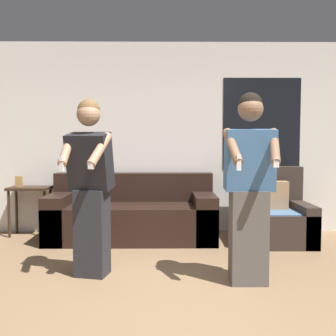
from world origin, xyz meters
The scene contains 7 objects.
ground_plane centered at (0.00, 0.00, 0.00)m, with size 14.00×14.00×0.00m, color #846647.
wall_back centered at (0.02, 2.91, 1.35)m, with size 6.88×0.07×2.70m.
couch centered at (-0.49, 2.44, 0.31)m, with size 2.18×0.87×0.86m.
armchair centered at (1.35, 2.30, 0.31)m, with size 0.88×0.84×0.96m.
side_table centered at (-1.93, 2.67, 0.55)m, with size 0.56×0.35×0.83m.
person_left centered at (-0.77, 1.00, 0.87)m, with size 0.47×0.56×1.69m.
person_right centered at (0.70, 0.78, 0.88)m, with size 0.50×0.47×1.73m.
Camera 1 is at (-0.07, -2.73, 1.29)m, focal length 42.00 mm.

